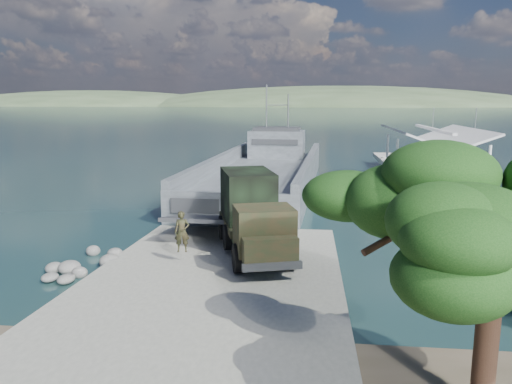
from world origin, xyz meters
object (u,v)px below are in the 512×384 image
at_px(military_truck, 253,214).
at_px(soldier, 182,240).
at_px(pier, 434,177).
at_px(landing_craft, 263,179).
at_px(sailboat_near, 472,174).
at_px(overhang_tree, 470,220).
at_px(sailboat_far, 430,165).

bearing_deg(military_truck, soldier, -167.48).
xyz_separation_m(military_truck, soldier, (-2.88, -1.61, -0.88)).
height_order(pier, landing_craft, landing_craft).
relative_size(soldier, sailboat_near, 0.26).
bearing_deg(soldier, overhang_tree, -57.37).
relative_size(military_truck, overhang_tree, 1.22).
bearing_deg(overhang_tree, sailboat_near, 72.61).
relative_size(military_truck, soldier, 4.49).
distance_m(sailboat_near, sailboat_far, 6.92).
bearing_deg(soldier, pier, 39.18).
bearing_deg(soldier, military_truck, 17.63).
height_order(landing_craft, soldier, landing_craft).
distance_m(landing_craft, sailboat_near, 20.71).
height_order(pier, soldier, pier).
bearing_deg(sailboat_far, sailboat_near, -64.33).
bearing_deg(soldier, sailboat_near, 42.34).
bearing_deg(sailboat_near, pier, -132.53).
bearing_deg(pier, sailboat_far, 77.87).
relative_size(pier, military_truck, 5.50).
relative_size(landing_craft, sailboat_near, 4.76).
bearing_deg(sailboat_near, sailboat_far, 97.65).
xyz_separation_m(pier, military_truck, (-11.88, -16.49, 0.67)).
xyz_separation_m(soldier, sailboat_far, (18.42, 35.10, -1.03)).
height_order(pier, overhang_tree, overhang_tree).
bearing_deg(sailboat_far, military_truck, -109.46).
height_order(military_truck, soldier, military_truck).
height_order(military_truck, overhang_tree, overhang_tree).
xyz_separation_m(landing_craft, overhang_tree, (7.43, -30.24, 4.00)).
bearing_deg(sailboat_near, military_truck, -136.19).
bearing_deg(sailboat_near, landing_craft, -171.15).
relative_size(soldier, sailboat_far, 0.27).
distance_m(landing_craft, soldier, 21.10).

